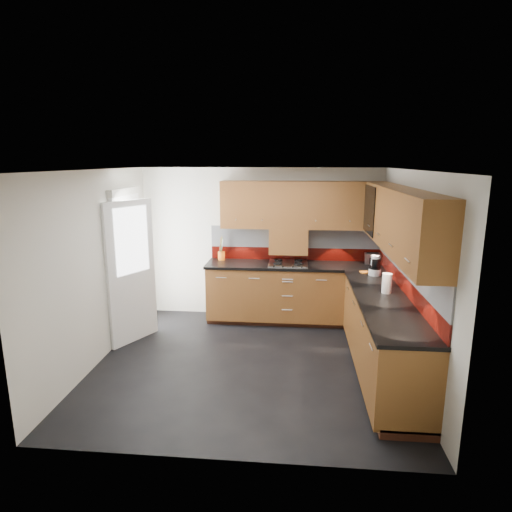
# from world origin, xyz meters

# --- Properties ---
(room) EXTENTS (4.00, 3.80, 2.64)m
(room) POSITION_xyz_m (0.00, 0.00, 1.50)
(room) COLOR black
(base_cabinets) EXTENTS (2.70, 3.20, 0.95)m
(base_cabinets) POSITION_xyz_m (1.07, 0.72, 0.44)
(base_cabinets) COLOR #622F16
(base_cabinets) RESTS_ON room
(countertop) EXTENTS (2.72, 3.22, 0.04)m
(countertop) POSITION_xyz_m (1.05, 0.70, 0.92)
(countertop) COLOR black
(countertop) RESTS_ON base_cabinets
(backsplash) EXTENTS (2.70, 3.20, 0.54)m
(backsplash) POSITION_xyz_m (1.28, 0.93, 1.21)
(backsplash) COLOR #680F09
(backsplash) RESTS_ON countertop
(upper_cabinets) EXTENTS (2.50, 3.20, 0.72)m
(upper_cabinets) POSITION_xyz_m (1.23, 0.78, 1.84)
(upper_cabinets) COLOR #622F16
(upper_cabinets) RESTS_ON room
(extractor_hood) EXTENTS (0.60, 0.33, 0.40)m
(extractor_hood) POSITION_xyz_m (0.45, 1.64, 1.28)
(extractor_hood) COLOR #622F16
(extractor_hood) RESTS_ON room
(glass_cabinet) EXTENTS (0.32, 0.80, 0.66)m
(glass_cabinet) POSITION_xyz_m (1.71, 1.07, 1.87)
(glass_cabinet) COLOR black
(glass_cabinet) RESTS_ON room
(back_door) EXTENTS (0.42, 1.19, 2.04)m
(back_door) POSITION_xyz_m (-1.78, 0.75, 1.03)
(back_door) COLOR white
(back_door) RESTS_ON room
(gas_hob) EXTENTS (0.60, 0.53, 0.05)m
(gas_hob) POSITION_xyz_m (0.45, 1.47, 0.96)
(gas_hob) COLOR silver
(gas_hob) RESTS_ON countertop
(utensil_pot) EXTENTS (0.11, 0.11, 0.39)m
(utensil_pot) POSITION_xyz_m (-0.62, 1.67, 1.03)
(utensil_pot) COLOR orange
(utensil_pot) RESTS_ON countertop
(toaster) EXTENTS (0.24, 0.15, 0.17)m
(toaster) POSITION_xyz_m (1.75, 1.64, 1.02)
(toaster) COLOR silver
(toaster) RESTS_ON countertop
(food_processor) EXTENTS (0.17, 0.17, 0.28)m
(food_processor) POSITION_xyz_m (1.66, 0.94, 1.07)
(food_processor) COLOR white
(food_processor) RESTS_ON countertop
(paper_towel) EXTENTS (0.14, 0.14, 0.24)m
(paper_towel) POSITION_xyz_m (1.66, 0.12, 1.06)
(paper_towel) COLOR white
(paper_towel) RESTS_ON countertop
(orange_cloth) EXTENTS (0.15, 0.14, 0.01)m
(orange_cloth) POSITION_xyz_m (1.55, 1.08, 0.95)
(orange_cloth) COLOR orange
(orange_cloth) RESTS_ON countertop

